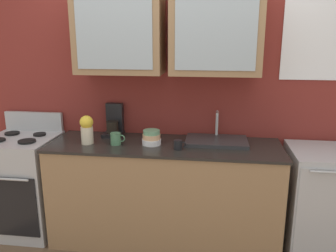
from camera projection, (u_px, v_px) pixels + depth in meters
ground_plane at (165, 238)px, 3.12m from camera, size 10.00×10.00×0.00m
back_wall_unit at (170, 67)px, 3.03m from camera, size 3.80×0.44×2.85m
counter at (165, 193)px, 3.01m from camera, size 1.97×0.63×0.90m
stove_range at (25, 184)px, 3.17m from camera, size 0.60×0.63×1.08m
sink_faucet at (216, 140)px, 2.93m from camera, size 0.52×0.34×0.26m
bowl_stack at (152, 138)px, 2.87m from camera, size 0.16×0.16×0.12m
vase at (87, 129)px, 2.88m from camera, size 0.11×0.11×0.24m
cup_near_sink at (178, 145)px, 2.75m from camera, size 0.10×0.07×0.08m
cup_near_bowls at (116, 139)px, 2.87m from camera, size 0.13×0.09×0.10m
dishwasher at (323, 203)px, 2.83m from camera, size 0.59×0.61×0.90m
coffee_maker at (114, 123)px, 3.15m from camera, size 0.17×0.20×0.29m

